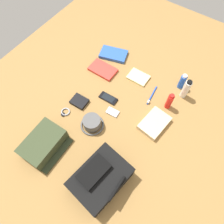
# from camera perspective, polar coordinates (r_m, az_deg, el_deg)

# --- Properties ---
(ground_plane) EXTENTS (2.64, 2.02, 0.02)m
(ground_plane) POSITION_cam_1_polar(r_m,az_deg,el_deg) (1.41, -0.00, -1.00)
(ground_plane) COLOR olive
(ground_plane) RESTS_ON ground
(backpack) EXTENTS (0.35, 0.27, 0.14)m
(backpack) POSITION_cam_1_polar(r_m,az_deg,el_deg) (1.20, -3.28, -17.73)
(backpack) COLOR black
(backpack) RESTS_ON ground_plane
(toiletry_pouch) EXTENTS (0.27, 0.22, 0.10)m
(toiletry_pouch) POSITION_cam_1_polar(r_m,az_deg,el_deg) (1.34, -18.31, -8.35)
(toiletry_pouch) COLOR #384228
(toiletry_pouch) RESTS_ON ground_plane
(bucket_hat) EXTENTS (0.16, 0.16, 0.08)m
(bucket_hat) POSITION_cam_1_polar(r_m,az_deg,el_deg) (1.34, -5.54, -3.05)
(bucket_hat) COLOR #585858
(bucket_hat) RESTS_ON ground_plane
(deodorant_spray) EXTENTS (0.04, 0.04, 0.13)m
(deodorant_spray) POSITION_cam_1_polar(r_m,az_deg,el_deg) (1.55, 18.80, 7.98)
(deodorant_spray) COLOR blue
(deodorant_spray) RESTS_ON ground_plane
(toothpaste_tube) EXTENTS (0.04, 0.04, 0.16)m
(toothpaste_tube) POSITION_cam_1_polar(r_m,az_deg,el_deg) (1.50, 19.68, 5.96)
(toothpaste_tube) COLOR white
(toothpaste_tube) RESTS_ON ground_plane
(sunscreen_spray) EXTENTS (0.04, 0.04, 0.14)m
(sunscreen_spray) POSITION_cam_1_polar(r_m,az_deg,el_deg) (1.43, 15.55, 2.87)
(sunscreen_spray) COLOR red
(sunscreen_spray) RESTS_ON ground_plane
(paperback_novel) EXTENTS (0.18, 0.24, 0.02)m
(paperback_novel) POSITION_cam_1_polar(r_m,az_deg,el_deg) (1.71, 0.42, 15.62)
(paperback_novel) COLOR blue
(paperback_novel) RESTS_ON ground_plane
(travel_guidebook) EXTENTS (0.13, 0.20, 0.02)m
(travel_guidebook) POSITION_cam_1_polar(r_m,az_deg,el_deg) (1.61, -2.54, 11.59)
(travel_guidebook) COLOR red
(travel_guidebook) RESTS_ON ground_plane
(cell_phone) EXTENTS (0.06, 0.13, 0.01)m
(cell_phone) POSITION_cam_1_polar(r_m,az_deg,el_deg) (1.46, -1.04, 3.83)
(cell_phone) COLOR black
(cell_phone) RESTS_ON ground_plane
(media_player) EXTENTS (0.06, 0.09, 0.01)m
(media_player) POSITION_cam_1_polar(r_m,az_deg,el_deg) (1.40, 0.14, -0.02)
(media_player) COLOR #B7B7BC
(media_player) RESTS_ON ground_plane
(wristwatch) EXTENTS (0.07, 0.06, 0.01)m
(wristwatch) POSITION_cam_1_polar(r_m,az_deg,el_deg) (1.44, -12.77, -0.02)
(wristwatch) COLOR #99999E
(wristwatch) RESTS_ON ground_plane
(toothbrush) EXTENTS (0.17, 0.03, 0.02)m
(toothbrush) POSITION_cam_1_polar(r_m,az_deg,el_deg) (1.49, 10.83, 4.32)
(toothbrush) COLOR blue
(toothbrush) RESTS_ON ground_plane
(wallet) EXTENTS (0.09, 0.11, 0.02)m
(wallet) POSITION_cam_1_polar(r_m,az_deg,el_deg) (1.46, -8.98, 2.90)
(wallet) COLOR black
(wallet) RESTS_ON ground_plane
(notepad) EXTENTS (0.11, 0.15, 0.02)m
(notepad) POSITION_cam_1_polar(r_m,az_deg,el_deg) (1.58, 7.25, 9.50)
(notepad) COLOR beige
(notepad) RESTS_ON ground_plane
(folded_towel) EXTENTS (0.22, 0.16, 0.04)m
(folded_towel) POSITION_cam_1_polar(r_m,az_deg,el_deg) (1.38, 11.60, -3.02)
(folded_towel) COLOR beige
(folded_towel) RESTS_ON ground_plane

